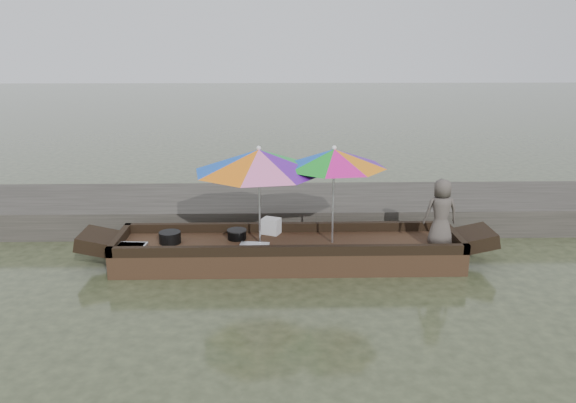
{
  "coord_description": "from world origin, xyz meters",
  "views": [
    {
      "loc": [
        -0.2,
        -8.35,
        3.42
      ],
      "look_at": [
        0.0,
        0.1,
        1.0
      ],
      "focal_mm": 35.0,
      "sensor_mm": 36.0,
      "label": 1
    }
  ],
  "objects_px": {
    "cooking_pot": "(170,237)",
    "tray_scallop": "(254,247)",
    "boat_hull": "(288,253)",
    "charcoal_grill": "(237,235)",
    "vendor": "(441,212)",
    "supply_bag": "(271,226)",
    "tray_crayfish": "(131,248)",
    "umbrella_bow": "(259,196)",
    "umbrella_stern": "(333,195)"
  },
  "relations": [
    {
      "from": "boat_hull",
      "to": "cooking_pot",
      "type": "relative_size",
      "value": 15.84
    },
    {
      "from": "boat_hull",
      "to": "charcoal_grill",
      "type": "height_order",
      "value": "charcoal_grill"
    },
    {
      "from": "cooking_pot",
      "to": "supply_bag",
      "type": "relative_size",
      "value": 1.22
    },
    {
      "from": "boat_hull",
      "to": "umbrella_stern",
      "type": "height_order",
      "value": "umbrella_stern"
    },
    {
      "from": "boat_hull",
      "to": "umbrella_bow",
      "type": "bearing_deg",
      "value": 180.0
    },
    {
      "from": "supply_bag",
      "to": "umbrella_bow",
      "type": "distance_m",
      "value": 0.81
    },
    {
      "from": "tray_scallop",
      "to": "umbrella_stern",
      "type": "height_order",
      "value": "umbrella_stern"
    },
    {
      "from": "tray_scallop",
      "to": "umbrella_stern",
      "type": "bearing_deg",
      "value": 11.8
    },
    {
      "from": "vendor",
      "to": "umbrella_stern",
      "type": "relative_size",
      "value": 0.66
    },
    {
      "from": "boat_hull",
      "to": "cooking_pot",
      "type": "xyz_separation_m",
      "value": [
        -1.87,
        0.04,
        0.26
      ]
    },
    {
      "from": "cooking_pot",
      "to": "charcoal_grill",
      "type": "relative_size",
      "value": 1.14
    },
    {
      "from": "boat_hull",
      "to": "supply_bag",
      "type": "bearing_deg",
      "value": 120.99
    },
    {
      "from": "tray_crayfish",
      "to": "charcoal_grill",
      "type": "bearing_deg",
      "value": 17.16
    },
    {
      "from": "cooking_pot",
      "to": "vendor",
      "type": "height_order",
      "value": "vendor"
    },
    {
      "from": "tray_scallop",
      "to": "supply_bag",
      "type": "bearing_deg",
      "value": 69.7
    },
    {
      "from": "boat_hull",
      "to": "charcoal_grill",
      "type": "distance_m",
      "value": 0.88
    },
    {
      "from": "supply_bag",
      "to": "umbrella_bow",
      "type": "relative_size",
      "value": 0.14
    },
    {
      "from": "tray_crayfish",
      "to": "cooking_pot",
      "type": "bearing_deg",
      "value": 32.06
    },
    {
      "from": "tray_scallop",
      "to": "umbrella_bow",
      "type": "xyz_separation_m",
      "value": [
        0.09,
        0.26,
        0.74
      ]
    },
    {
      "from": "boat_hull",
      "to": "vendor",
      "type": "height_order",
      "value": "vendor"
    },
    {
      "from": "charcoal_grill",
      "to": "vendor",
      "type": "height_order",
      "value": "vendor"
    },
    {
      "from": "supply_bag",
      "to": "umbrella_stern",
      "type": "bearing_deg",
      "value": -24.92
    },
    {
      "from": "supply_bag",
      "to": "vendor",
      "type": "distance_m",
      "value": 2.72
    },
    {
      "from": "charcoal_grill",
      "to": "umbrella_stern",
      "type": "bearing_deg",
      "value": -7.29
    },
    {
      "from": "umbrella_bow",
      "to": "tray_crayfish",
      "type": "bearing_deg",
      "value": -171.47
    },
    {
      "from": "tray_crayfish",
      "to": "vendor",
      "type": "distance_m",
      "value": 4.78
    },
    {
      "from": "boat_hull",
      "to": "vendor",
      "type": "bearing_deg",
      "value": -3.97
    },
    {
      "from": "vendor",
      "to": "charcoal_grill",
      "type": "bearing_deg",
      "value": -9.56
    },
    {
      "from": "cooking_pot",
      "to": "tray_scallop",
      "type": "relative_size",
      "value": 0.76
    },
    {
      "from": "umbrella_stern",
      "to": "tray_scallop",
      "type": "bearing_deg",
      "value": -168.2
    },
    {
      "from": "charcoal_grill",
      "to": "umbrella_bow",
      "type": "bearing_deg",
      "value": -27.31
    },
    {
      "from": "tray_crayfish",
      "to": "boat_hull",
      "type": "bearing_deg",
      "value": 6.96
    },
    {
      "from": "vendor",
      "to": "umbrella_stern",
      "type": "distance_m",
      "value": 1.68
    },
    {
      "from": "umbrella_bow",
      "to": "umbrella_stern",
      "type": "distance_m",
      "value": 1.14
    },
    {
      "from": "umbrella_stern",
      "to": "umbrella_bow",
      "type": "bearing_deg",
      "value": 180.0
    },
    {
      "from": "supply_bag",
      "to": "charcoal_grill",
      "type": "bearing_deg",
      "value": -155.15
    },
    {
      "from": "tray_crayfish",
      "to": "vendor",
      "type": "height_order",
      "value": "vendor"
    },
    {
      "from": "supply_bag",
      "to": "umbrella_bow",
      "type": "bearing_deg",
      "value": -111.22
    },
    {
      "from": "cooking_pot",
      "to": "umbrella_bow",
      "type": "height_order",
      "value": "umbrella_bow"
    },
    {
      "from": "cooking_pot",
      "to": "vendor",
      "type": "xyz_separation_m",
      "value": [
        4.22,
        -0.2,
        0.45
      ]
    },
    {
      "from": "supply_bag",
      "to": "umbrella_stern",
      "type": "xyz_separation_m",
      "value": [
        0.97,
        -0.45,
        0.65
      ]
    },
    {
      "from": "cooking_pot",
      "to": "tray_scallop",
      "type": "bearing_deg",
      "value": -12.58
    },
    {
      "from": "tray_scallop",
      "to": "vendor",
      "type": "bearing_deg",
      "value": 1.86
    },
    {
      "from": "cooking_pot",
      "to": "supply_bag",
      "type": "xyz_separation_m",
      "value": [
        1.6,
        0.41,
        0.04
      ]
    },
    {
      "from": "boat_hull",
      "to": "umbrella_stern",
      "type": "xyz_separation_m",
      "value": [
        0.7,
        0.0,
        0.95
      ]
    },
    {
      "from": "umbrella_stern",
      "to": "boat_hull",
      "type": "bearing_deg",
      "value": 180.0
    },
    {
      "from": "tray_scallop",
      "to": "boat_hull",
      "type": "bearing_deg",
      "value": 25.79
    },
    {
      "from": "boat_hull",
      "to": "supply_bag",
      "type": "distance_m",
      "value": 0.61
    },
    {
      "from": "tray_crayfish",
      "to": "charcoal_grill",
      "type": "height_order",
      "value": "charcoal_grill"
    },
    {
      "from": "supply_bag",
      "to": "umbrella_stern",
      "type": "relative_size",
      "value": 0.17
    }
  ]
}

